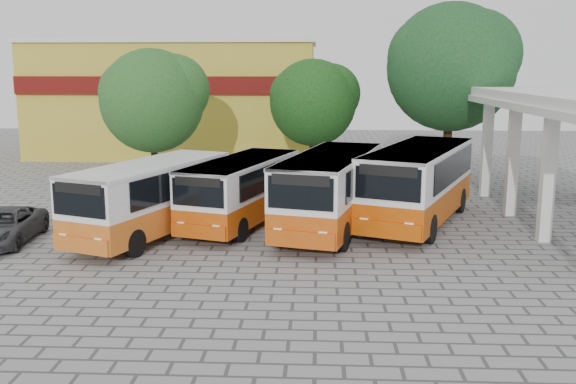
{
  "coord_description": "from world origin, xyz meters",
  "views": [
    {
      "loc": [
        -0.6,
        -21.76,
        6.38
      ],
      "look_at": [
        -1.77,
        3.26,
        1.5
      ],
      "focal_mm": 40.0,
      "sensor_mm": 36.0,
      "label": 1
    }
  ],
  "objects_px": {
    "bus_centre_right": "(331,187)",
    "parked_car": "(4,226)",
    "bus_far_left": "(152,194)",
    "bus_centre_left": "(242,188)",
    "bus_far_right": "(419,180)"
  },
  "relations": [
    {
      "from": "bus_centre_left",
      "to": "bus_centre_right",
      "type": "height_order",
      "value": "bus_centre_right"
    },
    {
      "from": "bus_far_right",
      "to": "parked_car",
      "type": "relative_size",
      "value": 2.13
    },
    {
      "from": "bus_far_left",
      "to": "bus_centre_right",
      "type": "xyz_separation_m",
      "value": [
        6.81,
        1.26,
        0.12
      ]
    },
    {
      "from": "bus_far_left",
      "to": "bus_centre_right",
      "type": "distance_m",
      "value": 6.92
    },
    {
      "from": "bus_far_right",
      "to": "parked_car",
      "type": "xyz_separation_m",
      "value": [
        -15.71,
        -3.7,
        -1.22
      ]
    },
    {
      "from": "bus_centre_right",
      "to": "parked_car",
      "type": "height_order",
      "value": "bus_centre_right"
    },
    {
      "from": "bus_centre_right",
      "to": "bus_far_right",
      "type": "height_order",
      "value": "bus_far_right"
    },
    {
      "from": "bus_centre_right",
      "to": "bus_centre_left",
      "type": "bearing_deg",
      "value": -176.09
    },
    {
      "from": "bus_centre_right",
      "to": "bus_far_right",
      "type": "relative_size",
      "value": 0.94
    },
    {
      "from": "bus_centre_left",
      "to": "bus_far_right",
      "type": "xyz_separation_m",
      "value": [
        7.24,
        0.59,
        0.27
      ]
    },
    {
      "from": "bus_far_left",
      "to": "parked_car",
      "type": "xyz_separation_m",
      "value": [
        -5.26,
        -1.16,
        -1.03
      ]
    },
    {
      "from": "bus_centre_right",
      "to": "bus_far_right",
      "type": "bearing_deg",
      "value": 34.3
    },
    {
      "from": "bus_centre_left",
      "to": "bus_far_right",
      "type": "relative_size",
      "value": 0.85
    },
    {
      "from": "bus_far_left",
      "to": "bus_centre_right",
      "type": "relative_size",
      "value": 0.94
    },
    {
      "from": "bus_far_left",
      "to": "bus_centre_right",
      "type": "bearing_deg",
      "value": 31.61
    }
  ]
}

